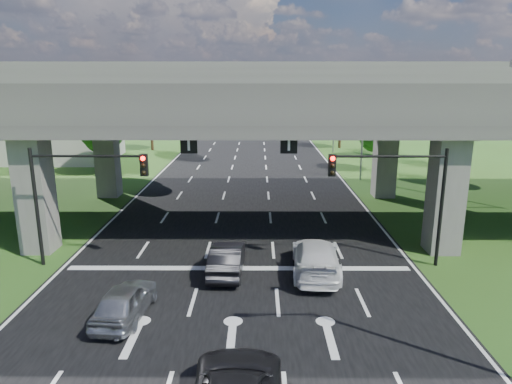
{
  "coord_description": "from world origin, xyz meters",
  "views": [
    {
      "loc": [
        0.98,
        -17.62,
        9.26
      ],
      "look_at": [
        0.85,
        7.03,
        3.07
      ],
      "focal_mm": 32.0,
      "sensor_mm": 36.0,
      "label": 1
    }
  ],
  "objects_px": {
    "signal_right": "(399,185)",
    "car_dark": "(227,259)",
    "signal_left": "(78,185)",
    "car_white": "(316,257)",
    "streetlight_beyond": "(332,106)",
    "streetlight_far": "(359,117)",
    "car_silver": "(125,301)"
  },
  "relations": [
    {
      "from": "signal_left",
      "to": "streetlight_far",
      "type": "relative_size",
      "value": 0.6
    },
    {
      "from": "signal_left",
      "to": "car_silver",
      "type": "bearing_deg",
      "value": -55.84
    },
    {
      "from": "streetlight_beyond",
      "to": "car_white",
      "type": "height_order",
      "value": "streetlight_beyond"
    },
    {
      "from": "streetlight_beyond",
      "to": "streetlight_far",
      "type": "bearing_deg",
      "value": -90.0
    },
    {
      "from": "signal_right",
      "to": "car_white",
      "type": "relative_size",
      "value": 1.1
    },
    {
      "from": "streetlight_far",
      "to": "streetlight_beyond",
      "type": "xyz_separation_m",
      "value": [
        0.0,
        16.0,
        0.0
      ]
    },
    {
      "from": "signal_right",
      "to": "car_dark",
      "type": "height_order",
      "value": "signal_right"
    },
    {
      "from": "streetlight_far",
      "to": "streetlight_beyond",
      "type": "distance_m",
      "value": 16.0
    },
    {
      "from": "signal_right",
      "to": "car_dark",
      "type": "distance_m",
      "value": 9.09
    },
    {
      "from": "car_silver",
      "to": "streetlight_far",
      "type": "bearing_deg",
      "value": -114.46
    },
    {
      "from": "car_dark",
      "to": "signal_right",
      "type": "bearing_deg",
      "value": -171.77
    },
    {
      "from": "signal_right",
      "to": "car_silver",
      "type": "height_order",
      "value": "signal_right"
    },
    {
      "from": "signal_right",
      "to": "car_silver",
      "type": "bearing_deg",
      "value": -156.53
    },
    {
      "from": "signal_left",
      "to": "car_dark",
      "type": "bearing_deg",
      "value": -7.37
    },
    {
      "from": "streetlight_beyond",
      "to": "car_white",
      "type": "relative_size",
      "value": 1.83
    },
    {
      "from": "car_white",
      "to": "signal_left",
      "type": "bearing_deg",
      "value": -0.81
    },
    {
      "from": "car_white",
      "to": "streetlight_beyond",
      "type": "bearing_deg",
      "value": -95.88
    },
    {
      "from": "signal_left",
      "to": "streetlight_beyond",
      "type": "relative_size",
      "value": 0.6
    },
    {
      "from": "car_dark",
      "to": "car_white",
      "type": "distance_m",
      "value": 4.3
    },
    {
      "from": "car_dark",
      "to": "streetlight_beyond",
      "type": "bearing_deg",
      "value": -104.24
    },
    {
      "from": "car_white",
      "to": "car_silver",
      "type": "bearing_deg",
      "value": 32.05
    },
    {
      "from": "signal_left",
      "to": "car_dark",
      "type": "xyz_separation_m",
      "value": [
        7.29,
        -0.94,
        -3.44
      ]
    },
    {
      "from": "signal_left",
      "to": "car_white",
      "type": "relative_size",
      "value": 1.1
    },
    {
      "from": "signal_right",
      "to": "car_white",
      "type": "xyz_separation_m",
      "value": [
        -4.06,
        -0.94,
        -3.36
      ]
    },
    {
      "from": "signal_right",
      "to": "streetlight_beyond",
      "type": "height_order",
      "value": "streetlight_beyond"
    },
    {
      "from": "car_silver",
      "to": "car_white",
      "type": "distance_m",
      "value": 9.11
    },
    {
      "from": "car_silver",
      "to": "signal_left",
      "type": "bearing_deg",
      "value": -50.73
    },
    {
      "from": "car_dark",
      "to": "car_white",
      "type": "height_order",
      "value": "car_white"
    },
    {
      "from": "car_white",
      "to": "car_dark",
      "type": "bearing_deg",
      "value": 3.84
    },
    {
      "from": "signal_left",
      "to": "car_white",
      "type": "bearing_deg",
      "value": -4.65
    },
    {
      "from": "signal_left",
      "to": "streetlight_beyond",
      "type": "height_order",
      "value": "streetlight_beyond"
    },
    {
      "from": "streetlight_beyond",
      "to": "signal_right",
      "type": "bearing_deg",
      "value": -93.61
    }
  ]
}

